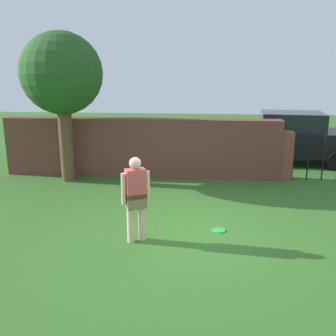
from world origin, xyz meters
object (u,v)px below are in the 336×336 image
at_px(person, 136,196).
at_px(car, 291,138).
at_px(tree, 62,75).
at_px(frisbee_green, 219,230).

bearing_deg(person, car, 31.67).
height_order(person, car, car).
relative_size(tree, car, 0.95).
height_order(person, frisbee_green, person).
xyz_separation_m(tree, frisbee_green, (4.20, -3.19, -2.95)).
distance_m(person, car, 7.72).
relative_size(person, car, 0.37).
xyz_separation_m(person, car, (4.19, 6.49, -0.04)).
distance_m(tree, car, 7.64).
distance_m(tree, person, 5.04).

